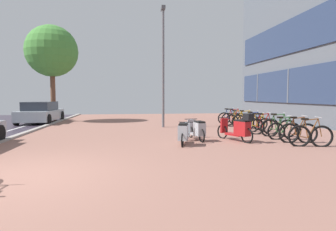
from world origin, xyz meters
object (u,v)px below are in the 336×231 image
object	(u,v)px
bicycle_rack_08	(238,121)
lamp_post	(163,61)
street_tree	(52,51)
scooter_near	(197,130)
bicycle_rack_03	(278,128)
bicycle_rack_04	(264,126)
parked_car_far	(41,112)
bicycle_rack_10	(229,118)
scooter_far	(184,133)
bicycle_rack_00	(310,136)
bicycle_rack_06	(253,123)
bicycle_rack_09	(234,119)
bicycle_rack_02	(284,131)
bicycle_rack_05	(258,125)
bicycle_rack_07	(245,122)
scooter_mid	(239,128)
bicycle_rack_01	(298,133)

from	to	relation	value
bicycle_rack_08	lamp_post	distance (m)	5.10
street_tree	scooter_near	bearing A→B (deg)	-49.75
bicycle_rack_03	bicycle_rack_08	distance (m)	3.73
bicycle_rack_04	parked_car_far	xyz separation A→B (m)	(-11.31, 7.02, 0.28)
bicycle_rack_10	scooter_far	size ratio (longest dim) A/B	0.77
scooter_far	bicycle_rack_00	bearing A→B (deg)	-13.20
parked_car_far	bicycle_rack_06	bearing A→B (deg)	-25.60
bicycle_rack_09	bicycle_rack_10	distance (m)	0.74
bicycle_rack_03	bicycle_rack_02	bearing A→B (deg)	-103.53
bicycle_rack_05	scooter_far	world-z (taller)	bicycle_rack_05
bicycle_rack_10	bicycle_rack_06	bearing A→B (deg)	-87.68
lamp_post	bicycle_rack_07	bearing A→B (deg)	-15.24
parked_car_far	bicycle_rack_09	bearing A→B (deg)	-16.09
bicycle_rack_00	scooter_far	distance (m)	4.14
scooter_mid	street_tree	size ratio (longest dim) A/B	0.28
parked_car_far	bicycle_rack_04	bearing A→B (deg)	-31.82
bicycle_rack_04	lamp_post	distance (m)	6.08
bicycle_rack_10	street_tree	distance (m)	11.99
lamp_post	street_tree	distance (m)	8.00
lamp_post	bicycle_rack_10	bearing A→B (deg)	15.18
bicycle_rack_05	parked_car_far	bearing A→B (deg)	151.26
bicycle_rack_05	parked_car_far	size ratio (longest dim) A/B	0.30
bicycle_rack_03	bicycle_rack_04	bearing A→B (deg)	109.30
bicycle_rack_02	scooter_mid	xyz separation A→B (m)	(-1.88, -0.16, 0.15)
bicycle_rack_00	bicycle_rack_07	world-z (taller)	bicycle_rack_00
lamp_post	street_tree	world-z (taller)	lamp_post
bicycle_rack_01	street_tree	bearing A→B (deg)	137.88
bicycle_rack_05	bicycle_rack_09	bearing A→B (deg)	90.45
scooter_far	parked_car_far	bearing A→B (deg)	129.26
scooter_near	street_tree	distance (m)	12.26
bicycle_rack_08	lamp_post	xyz separation A→B (m)	(-4.01, 0.38, 3.13)
scooter_far	bicycle_rack_01	bearing A→B (deg)	-2.82
bicycle_rack_04	bicycle_rack_00	bearing A→B (deg)	-87.63
bicycle_rack_08	bicycle_rack_06	bearing A→B (deg)	-82.06
bicycle_rack_02	street_tree	size ratio (longest dim) A/B	0.21
bicycle_rack_01	bicycle_rack_03	xyz separation A→B (m)	(0.09, 1.49, 0.01)
bicycle_rack_09	lamp_post	xyz separation A→B (m)	(-4.09, -0.37, 3.12)
bicycle_rack_06	scooter_far	distance (m)	5.43
bicycle_rack_05	parked_car_far	distance (m)	13.04
lamp_post	bicycle_rack_04	bearing A→B (deg)	-40.10
bicycle_rack_01	bicycle_rack_05	xyz separation A→B (m)	(-0.04, 2.98, -0.02)
bicycle_rack_03	scooter_far	distance (m)	4.37
bicycle_rack_04	bicycle_rack_09	size ratio (longest dim) A/B	0.97
bicycle_rack_06	scooter_far	bearing A→B (deg)	-139.58
scooter_mid	bicycle_rack_05	bearing A→B (deg)	51.23
bicycle_rack_04	bicycle_rack_10	distance (m)	4.47
bicycle_rack_01	scooter_far	bearing A→B (deg)	177.18
bicycle_rack_06	bicycle_rack_10	xyz separation A→B (m)	(-0.12, 2.98, 0.01)
bicycle_rack_07	street_tree	world-z (taller)	street_tree
bicycle_rack_00	bicycle_rack_09	distance (m)	6.70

